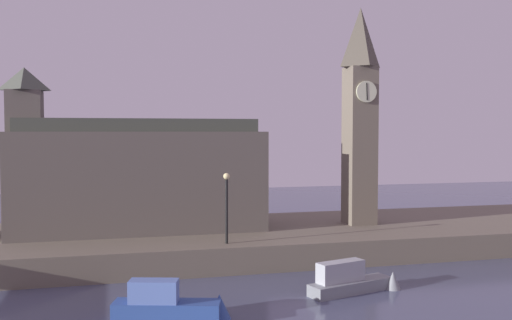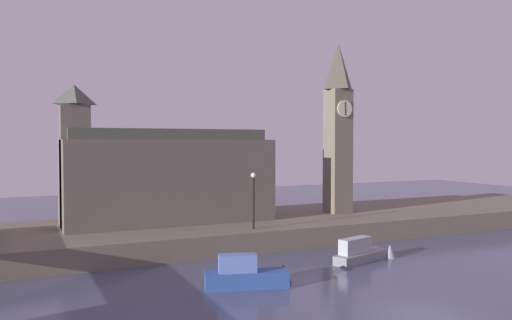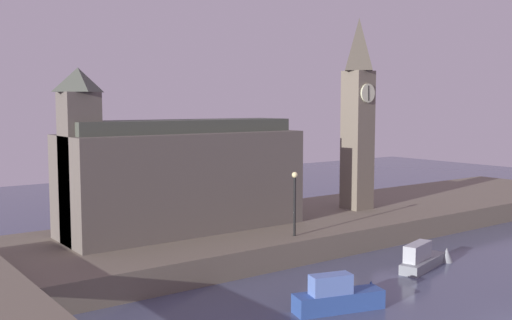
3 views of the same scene
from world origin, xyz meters
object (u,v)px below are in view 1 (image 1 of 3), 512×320
Objects in this scene: boat_tour_blue at (173,307)px; parliament_hall at (132,175)px; streetlamp at (227,200)px; clock_tower at (360,112)px; boat_cruiser_grey at (356,281)px.

parliament_hall is at bearing 94.29° from boat_tour_blue.
boat_tour_blue is at bearing -115.62° from streetlamp.
clock_tower reaches higher than streetlamp.
clock_tower is at bearing -4.50° from parliament_hall.
parliament_hall is 3.09× the size of boat_tour_blue.
parliament_hall is 15.82m from boat_cruiser_grey.
streetlamp is 0.77× the size of boat_cruiser_grey.
boat_cruiser_grey is at bearing -48.51° from streetlamp.
boat_tour_blue is at bearing -137.94° from clock_tower.
boat_tour_blue is (-8.96, -2.21, 0.10)m from boat_cruiser_grey.
streetlamp is 9.47m from boat_tour_blue.
boat_tour_blue is at bearing -166.13° from boat_cruiser_grey.
parliament_hall is 14.36m from boat_tour_blue.
clock_tower reaches higher than parliament_hall.
clock_tower is 14.17m from boat_cruiser_grey.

